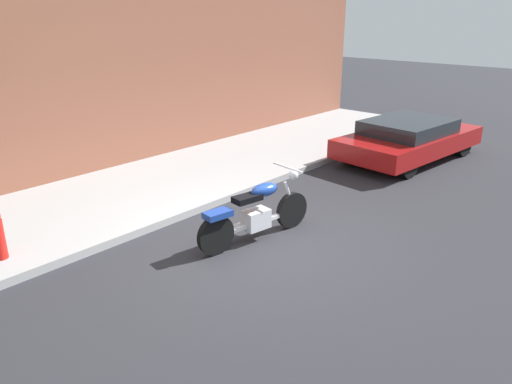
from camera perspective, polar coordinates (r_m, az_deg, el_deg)
The scene contains 4 objects.
ground_plane at distance 7.99m, azimuth 0.26°, elevation -6.46°, with size 60.00×60.00×0.00m, color #28282D.
sidewalk at distance 10.39m, azimuth -14.13°, elevation -0.19°, with size 20.72×3.36×0.14m, color #9D9D9D.
motorcycle at distance 8.08m, azimuth -0.04°, elevation -2.45°, with size 2.24×0.75×1.14m.
parked_car_red at distance 13.08m, azimuth 17.18°, elevation 5.95°, with size 4.29×2.28×1.03m.
Camera 1 is at (-5.34, -4.73, 3.61)m, focal length 34.68 mm.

